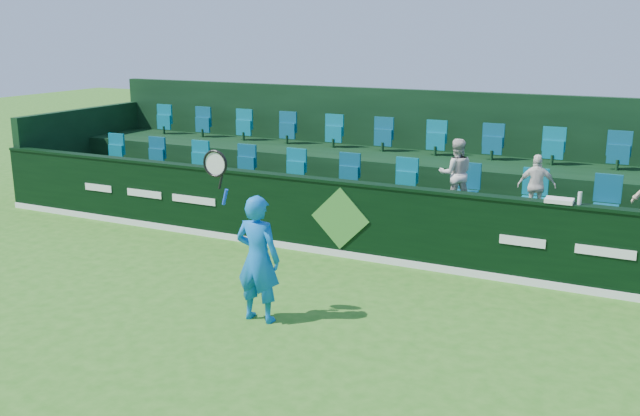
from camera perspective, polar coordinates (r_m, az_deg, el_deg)
The scene contains 12 objects.
ground at distance 9.38m, azimuth -8.58°, elevation -10.53°, with size 60.00×60.00×0.00m, color #296B19.
sponsor_hoarding at distance 12.44m, azimuth 1.84°, elevation -0.84°, with size 16.00×0.25×1.35m.
stand_tier_front at distance 13.49m, azimuth 3.77°, elevation -0.87°, with size 16.00×2.00×0.80m, color black.
stand_tier_back at distance 15.15m, azimuth 6.55°, elevation 1.72°, with size 16.00×1.80×1.30m, color black.
stand_rear at distance 15.45m, azimuth 7.18°, elevation 4.09°, with size 16.00×4.10×2.60m.
seat_row_front at distance 13.68m, azimuth 4.46°, elevation 2.35°, with size 13.50×0.50×0.60m, color #086E81.
seat_row_back at distance 15.25m, azimuth 7.04°, elevation 5.42°, with size 13.50×0.50×0.60m, color #086E81.
tennis_player at distance 9.66m, azimuth -5.03°, elevation -3.97°, with size 1.13×0.43×2.39m.
spectator_left at distance 12.75m, azimuth 10.82°, elevation 2.72°, with size 0.60×0.47×1.24m, color silver.
spectator_middle at distance 12.48m, azimuth 16.94°, elevation 1.70°, with size 0.62×0.26×1.07m, color white.
towel at distance 11.31m, azimuth 18.60°, elevation 0.58°, with size 0.41×0.26×0.06m, color white.
drinks_bottle at distance 11.26m, azimuth 20.06°, elevation 0.74°, with size 0.06×0.06×0.19m, color silver.
Camera 1 is at (4.97, -6.94, 3.90)m, focal length 40.00 mm.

